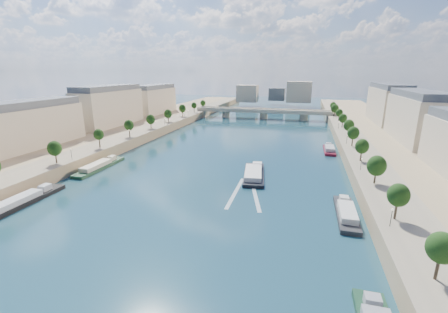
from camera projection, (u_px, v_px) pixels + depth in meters
The scene contains 16 objects.
ground at pixel (224, 161), 131.07m from camera, with size 700.00×700.00×0.00m, color #0D2C39.
quay_left at pixel (84, 145), 148.48m from camera, with size 44.00×520.00×5.00m, color #9E8460.
quay_right at pixel (409, 169), 112.29m from camera, with size 44.00×520.00×5.00m, color #9E8460.
pave_left at pixel (110, 142), 144.01m from camera, with size 14.00×520.00×0.10m, color gray.
pave_right at pixel (366, 159), 115.36m from camera, with size 14.00×520.00×0.10m, color gray.
trees_left at pixel (115, 130), 143.87m from camera, with size 4.80×268.80×8.26m.
trees_right at pixel (359, 140), 123.64m from camera, with size 4.80×268.80×8.26m.
lamps_left at pixel (104, 141), 132.84m from camera, with size 0.36×200.36×4.28m.
lamps_right at pixel (353, 148), 120.37m from camera, with size 0.36×200.36×4.28m.
buildings_left at pixel (76, 113), 159.04m from camera, with size 16.00×226.00×23.20m.
buildings_right at pixel (443, 128), 116.32m from camera, with size 16.00×226.00×23.20m.
skyline at pixel (279, 93), 329.94m from camera, with size 79.00×42.00×22.00m.
bridge at pixel (264, 112), 245.34m from camera, with size 112.00×12.00×8.15m.
tour_barge at pixel (254, 174), 111.38m from camera, with size 10.74×26.08×3.61m.
wake at pixel (245, 193), 96.17m from camera, with size 11.23×26.02×0.04m.
moored_barges_right at pixel (353, 239), 68.34m from camera, with size 5.00×161.38×3.60m.
Camera 1 is at (32.80, -21.15, 37.81)m, focal length 24.00 mm.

